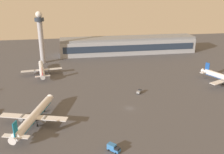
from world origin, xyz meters
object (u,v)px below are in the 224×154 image
at_px(baggage_tractor, 139,92).
at_px(catering_truck, 113,148).
at_px(control_tower, 41,34).
at_px(airplane_mid_apron, 34,116).
at_px(airplane_taxiway_distant, 42,70).

relative_size(baggage_tractor, catering_truck, 0.79).
bearing_deg(baggage_tractor, control_tower, 167.55).
xyz_separation_m(airplane_mid_apron, catering_truck, (35.11, -28.13, -2.70)).
height_order(airplane_taxiway_distant, baggage_tractor, airplane_taxiway_distant).
bearing_deg(airplane_taxiway_distant, baggage_tractor, -44.02).
bearing_deg(baggage_tractor, airplane_mid_apron, -117.46).
height_order(airplane_mid_apron, airplane_taxiway_distant, airplane_mid_apron).
distance_m(airplane_mid_apron, airplane_taxiway_distant, 76.47).
relative_size(control_tower, airplane_mid_apron, 1.04).
relative_size(airplane_taxiway_distant, baggage_tractor, 8.88).
bearing_deg(control_tower, airplane_mid_apron, -87.40).
relative_size(airplane_mid_apron, baggage_tractor, 9.65).
relative_size(airplane_taxiway_distant, catering_truck, 7.01).
xyz_separation_m(control_tower, baggage_tractor, (66.61, -80.17, -24.56)).
distance_m(airplane_taxiway_distant, baggage_tractor, 80.72).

